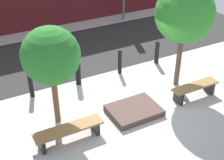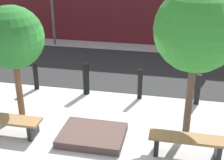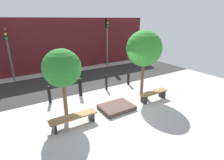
{
  "view_description": "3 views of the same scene",
  "coord_description": "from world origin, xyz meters",
  "px_view_note": "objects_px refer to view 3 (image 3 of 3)",
  "views": [
    {
      "loc": [
        -4.21,
        -6.89,
        5.84
      ],
      "look_at": [
        -0.51,
        0.01,
        1.08
      ],
      "focal_mm": 50.0,
      "sensor_mm": 36.0,
      "label": 1
    },
    {
      "loc": [
        1.75,
        -6.52,
        4.24
      ],
      "look_at": [
        0.42,
        -0.19,
        1.46
      ],
      "focal_mm": 50.0,
      "sensor_mm": 36.0,
      "label": 2
    },
    {
      "loc": [
        -4.09,
        -6.58,
        4.05
      ],
      "look_at": [
        0.19,
        0.25,
        1.22
      ],
      "focal_mm": 28.0,
      "sensor_mm": 36.0,
      "label": 3
    }
  ],
  "objects_px": {
    "bollard_left": "(80,87)",
    "tree_behind_right_bench": "(144,49)",
    "bollard_center": "(106,82)",
    "traffic_light_mid_west": "(107,34)",
    "bench_right": "(154,94)",
    "bollard_far_left": "(49,95)",
    "traffic_light_west": "(8,45)",
    "bench_left": "(73,118)",
    "planter_bed": "(116,107)",
    "bollard_right": "(129,78)",
    "tree_behind_left_bench": "(62,68)"
  },
  "relations": [
    {
      "from": "bench_right",
      "to": "bollard_right",
      "type": "distance_m",
      "value": 2.59
    },
    {
      "from": "bollard_right",
      "to": "tree_behind_right_bench",
      "type": "bearing_deg",
      "value": -100.64
    },
    {
      "from": "bollard_far_left",
      "to": "planter_bed",
      "type": "bearing_deg",
      "value": -43.52
    },
    {
      "from": "bench_right",
      "to": "traffic_light_mid_west",
      "type": "height_order",
      "value": "traffic_light_mid_west"
    },
    {
      "from": "bench_left",
      "to": "planter_bed",
      "type": "bearing_deg",
      "value": 5.14
    },
    {
      "from": "bench_left",
      "to": "tree_behind_left_bench",
      "type": "relative_size",
      "value": 0.64
    },
    {
      "from": "bench_right",
      "to": "bollard_far_left",
      "type": "xyz_separation_m",
      "value": [
        -4.68,
        2.57,
        0.12
      ]
    },
    {
      "from": "bollard_center",
      "to": "traffic_light_mid_west",
      "type": "xyz_separation_m",
      "value": [
        2.93,
        4.8,
        2.36
      ]
    },
    {
      "from": "bench_right",
      "to": "traffic_light_west",
      "type": "relative_size",
      "value": 0.47
    },
    {
      "from": "tree_behind_right_bench",
      "to": "bollard_left",
      "type": "xyz_separation_m",
      "value": [
        -3.02,
        1.63,
        -2.08
      ]
    },
    {
      "from": "tree_behind_right_bench",
      "to": "bollard_center",
      "type": "distance_m",
      "value": 2.99
    },
    {
      "from": "bench_right",
      "to": "bollard_center",
      "type": "xyz_separation_m",
      "value": [
        -1.36,
        2.57,
        0.14
      ]
    },
    {
      "from": "tree_behind_right_bench",
      "to": "bollard_center",
      "type": "relative_size",
      "value": 3.75
    },
    {
      "from": "bollard_far_left",
      "to": "traffic_light_west",
      "type": "bearing_deg",
      "value": 104.82
    },
    {
      "from": "bollard_right",
      "to": "traffic_light_mid_west",
      "type": "xyz_separation_m",
      "value": [
        1.27,
        4.8,
        2.37
      ]
    },
    {
      "from": "traffic_light_mid_west",
      "to": "tree_behind_left_bench",
      "type": "bearing_deg",
      "value": -132.75
    },
    {
      "from": "bench_right",
      "to": "planter_bed",
      "type": "bearing_deg",
      "value": 174.86
    },
    {
      "from": "bollard_left",
      "to": "tree_behind_right_bench",
      "type": "bearing_deg",
      "value": -28.43
    },
    {
      "from": "bollard_left",
      "to": "traffic_light_mid_west",
      "type": "distance_m",
      "value": 7.05
    },
    {
      "from": "bollard_far_left",
      "to": "bollard_left",
      "type": "bearing_deg",
      "value": 0.0
    },
    {
      "from": "tree_behind_right_bench",
      "to": "traffic_light_west",
      "type": "relative_size",
      "value": 1.0
    },
    {
      "from": "planter_bed",
      "to": "traffic_light_mid_west",
      "type": "height_order",
      "value": "traffic_light_mid_west"
    },
    {
      "from": "tree_behind_right_bench",
      "to": "traffic_light_mid_west",
      "type": "height_order",
      "value": "traffic_light_mid_west"
    },
    {
      "from": "planter_bed",
      "to": "tree_behind_right_bench",
      "type": "relative_size",
      "value": 0.43
    },
    {
      "from": "bollard_center",
      "to": "bench_right",
      "type": "bearing_deg",
      "value": -62.18
    },
    {
      "from": "bench_left",
      "to": "bollard_left",
      "type": "xyz_separation_m",
      "value": [
        1.36,
        2.57,
        0.18
      ]
    },
    {
      "from": "bollard_center",
      "to": "traffic_light_west",
      "type": "relative_size",
      "value": 0.27
    },
    {
      "from": "tree_behind_left_bench",
      "to": "tree_behind_right_bench",
      "type": "relative_size",
      "value": 0.84
    },
    {
      "from": "tree_behind_right_bench",
      "to": "bollard_right",
      "type": "bearing_deg",
      "value": 79.36
    },
    {
      "from": "traffic_light_west",
      "to": "traffic_light_mid_west",
      "type": "bearing_deg",
      "value": 0.01
    },
    {
      "from": "tree_behind_left_bench",
      "to": "bollard_right",
      "type": "distance_m",
      "value": 5.24
    },
    {
      "from": "bollard_left",
      "to": "traffic_light_west",
      "type": "height_order",
      "value": "traffic_light_west"
    },
    {
      "from": "bench_left",
      "to": "planter_bed",
      "type": "height_order",
      "value": "bench_left"
    },
    {
      "from": "bench_left",
      "to": "bollard_right",
      "type": "bearing_deg",
      "value": 28.67
    },
    {
      "from": "bollard_right",
      "to": "traffic_light_west",
      "type": "distance_m",
      "value": 8.13
    },
    {
      "from": "bollard_right",
      "to": "traffic_light_west",
      "type": "relative_size",
      "value": 0.26
    },
    {
      "from": "bollard_center",
      "to": "bench_left",
      "type": "bearing_deg",
      "value": -139.6
    },
    {
      "from": "bench_left",
      "to": "tree_behind_right_bench",
      "type": "xyz_separation_m",
      "value": [
        4.37,
        0.93,
        2.26
      ]
    },
    {
      "from": "tree_behind_right_bench",
      "to": "traffic_light_mid_west",
      "type": "distance_m",
      "value": 6.63
    },
    {
      "from": "planter_bed",
      "to": "tree_behind_right_bench",
      "type": "bearing_deg",
      "value": 18.57
    },
    {
      "from": "tree_behind_left_bench",
      "to": "bollard_center",
      "type": "bearing_deg",
      "value": 28.43
    },
    {
      "from": "planter_bed",
      "to": "bollard_left",
      "type": "height_order",
      "value": "bollard_left"
    },
    {
      "from": "tree_behind_left_bench",
      "to": "traffic_light_mid_west",
      "type": "height_order",
      "value": "traffic_light_mid_west"
    },
    {
      "from": "bollard_far_left",
      "to": "bollard_left",
      "type": "relative_size",
      "value": 0.9
    },
    {
      "from": "planter_bed",
      "to": "tree_behind_left_bench",
      "type": "bearing_deg",
      "value": 161.43
    },
    {
      "from": "bollard_far_left",
      "to": "bollard_center",
      "type": "xyz_separation_m",
      "value": [
        3.32,
        0.0,
        0.02
      ]
    },
    {
      "from": "tree_behind_left_bench",
      "to": "bollard_center",
      "type": "height_order",
      "value": "tree_behind_left_bench"
    },
    {
      "from": "bollard_right",
      "to": "bollard_far_left",
      "type": "bearing_deg",
      "value": 180.0
    },
    {
      "from": "bench_left",
      "to": "bollard_far_left",
      "type": "distance_m",
      "value": 2.59
    },
    {
      "from": "bollard_center",
      "to": "bollard_far_left",
      "type": "bearing_deg",
      "value": 180.0
    }
  ]
}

